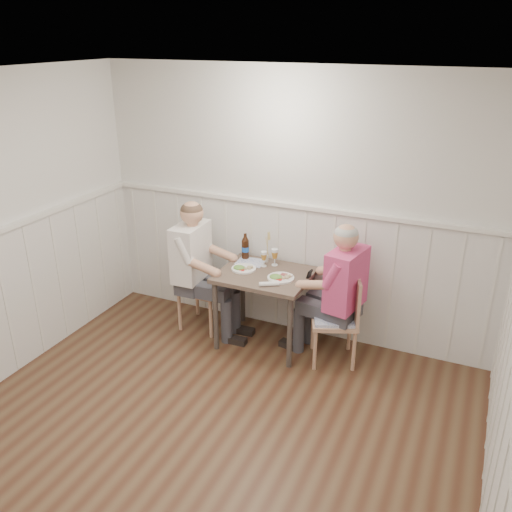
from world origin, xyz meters
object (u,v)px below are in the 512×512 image
Objects in this scene: chair_left at (198,283)px; man_in_pink at (340,304)px; diner_cream at (196,278)px; grass_vase at (266,247)px; beer_bottle at (245,248)px; dining_table at (265,283)px; chair_right at (340,315)px.

chair_left is 1.50m from man_in_pink.
grass_vase is (0.63, 0.31, 0.31)m from diner_cream.
man_in_pink is at bearing -12.53° from beer_bottle.
man_in_pink is at bearing -16.47° from grass_vase.
dining_table is at bearing -37.91° from beer_bottle.
beer_bottle is at bearing 24.67° from chair_left.
dining_table is 0.99× the size of chair_right.
chair_left is 2.66× the size of grass_vase.
chair_right is 0.63× the size of man_in_pink.
man_in_pink reaches higher than chair_right.
beer_bottle is at bearing 142.09° from dining_table.
man_in_pink is 0.93m from grass_vase.
diner_cream is at bearing -153.61° from grass_vase.
diner_cream is (-1.47, -0.05, 0.12)m from chair_right.
chair_left is (-1.51, 0.04, 0.01)m from chair_right.
chair_left reaches higher than chair_right.
dining_table is 0.96× the size of chair_left.
grass_vase is (0.22, 0.01, 0.03)m from beer_bottle.
diner_cream reaches higher than chair_right.
diner_cream is at bearing -175.73° from dining_table.
man_in_pink is 0.97× the size of diner_cream.
man_in_pink is 1.46m from diner_cream.
chair_left is 0.15m from diner_cream.
dining_table is 0.46m from beer_bottle.
beer_bottle is (0.44, 0.20, 0.38)m from chair_left.
diner_cream reaches higher than dining_table.
man_in_pink reaches higher than chair_left.
dining_table is 2.55× the size of grass_vase.
chair_left is (-0.76, 0.04, -0.16)m from dining_table.
chair_left is at bearing 176.76° from dining_table.
chair_right is 1.51m from chair_left.
chair_left is 3.37× the size of beer_bottle.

